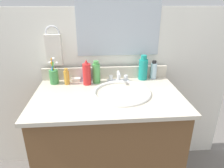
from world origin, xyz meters
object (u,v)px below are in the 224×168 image
bottle_cream_purple (87,74)px  bottle_gel_clear (154,70)px  cup_green (54,76)px  faucet (118,78)px  bottle_oil_amber (67,77)px  soap_bar (76,80)px  bottle_toner_green (96,73)px  hand_towel (54,50)px  bottle_mouthwash_teal (143,69)px  bottle_spray_red (87,74)px

bottle_cream_purple → bottle_gel_clear: 0.50m
bottle_gel_clear → cup_green: (-0.73, -0.04, -0.01)m
faucet → bottle_oil_amber: 0.37m
bottle_gel_clear → soap_bar: bottle_gel_clear is taller
bottle_cream_purple → bottle_oil_amber: bearing=-155.9°
bottle_cream_purple → bottle_toner_green: bearing=-34.0°
cup_green → bottle_oil_amber: bearing=-12.6°
cup_green → soap_bar: cup_green is taller
bottle_oil_amber → cup_green: bearing=167.4°
soap_bar → bottle_gel_clear: bearing=0.9°
hand_towel → bottle_mouthwash_teal: size_ratio=1.19×
bottle_cream_purple → cup_green: size_ratio=0.58×
bottle_cream_purple → faucet: bearing=-11.9°
bottle_mouthwash_teal → bottle_toner_green: bearing=-173.4°
bottle_toner_green → bottle_mouthwash_teal: bearing=6.6°
hand_towel → bottle_oil_amber: size_ratio=1.91×
bottle_toner_green → bottle_spray_red: 0.07m
hand_towel → soap_bar: hand_towel is taller
bottle_gel_clear → bottle_spray_red: bearing=-171.2°
bottle_spray_red → cup_green: 0.24m
bottle_oil_amber → soap_bar: (0.06, 0.05, -0.04)m
bottle_oil_amber → cup_green: cup_green is taller
bottle_toner_green → soap_bar: (-0.15, 0.04, -0.06)m
bottle_spray_red → bottle_mouthwash_teal: size_ratio=0.98×
bottle_mouthwash_teal → soap_bar: size_ratio=2.88×
bottle_gel_clear → cup_green: 0.73m
bottle_spray_red → bottle_mouthwash_teal: (0.41, 0.07, 0.00)m
hand_towel → bottle_mouthwash_teal: 0.66m
bottle_toner_green → bottle_oil_amber: (-0.21, -0.01, -0.02)m
hand_towel → bottle_spray_red: hand_towel is taller
bottle_toner_green → bottle_oil_amber: 0.21m
bottle_spray_red → cup_green: cup_green is taller
hand_towel → bottle_mouthwash_teal: hand_towel is taller
hand_towel → bottle_cream_purple: 0.29m
soap_bar → bottle_oil_amber: bearing=-137.6°
bottle_oil_amber → soap_bar: bearing=42.4°
bottle_mouthwash_teal → soap_bar: (-0.50, -0.00, -0.07)m
bottle_mouthwash_teal → bottle_gel_clear: (0.08, 0.01, -0.02)m
hand_towel → bottle_toner_green: (0.30, -0.10, -0.15)m
bottle_oil_amber → bottle_spray_red: 0.15m
bottle_oil_amber → bottle_gel_clear: bearing=5.6°
hand_towel → cup_green: hand_towel is taller
faucet → cup_green: size_ratio=0.84×
bottle_toner_green → hand_towel: bearing=161.6°
bottle_oil_amber → cup_green: 0.09m
bottle_spray_red → bottle_toner_green: bearing=23.3°
bottle_mouthwash_teal → cup_green: cup_green is taller
faucet → bottle_mouthwash_teal: 0.20m
faucet → cup_green: (-0.46, 0.01, 0.03)m
faucet → bottle_gel_clear: bearing=10.3°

